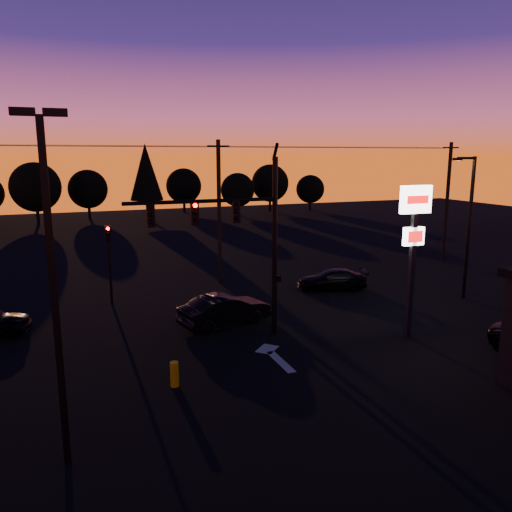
{
  "coord_description": "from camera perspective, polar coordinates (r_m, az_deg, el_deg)",
  "views": [
    {
      "loc": [
        -7.13,
        -15.99,
        8.08
      ],
      "look_at": [
        1.0,
        5.0,
        3.5
      ],
      "focal_mm": 35.0,
      "sensor_mm": 36.0,
      "label": 1
    }
  ],
  "objects": [
    {
      "name": "utility_pole_1",
      "position": [
        31.54,
        -4.23,
        5.12
      ],
      "size": [
        1.4,
        0.26,
        9.0
      ],
      "color": "black",
      "rests_on": "ground"
    },
    {
      "name": "lane_arrow",
      "position": [
        20.86,
        2.07,
        -11.28
      ],
      "size": [
        1.2,
        3.1,
        0.01
      ],
      "color": "beige",
      "rests_on": "ground"
    },
    {
      "name": "secondary_signal",
      "position": [
        28.05,
        -16.44,
        0.3
      ],
      "size": [
        0.3,
        0.31,
        4.35
      ],
      "color": "black",
      "rests_on": "ground"
    },
    {
      "name": "bollard",
      "position": [
        18.37,
        -9.3,
        -13.18
      ],
      "size": [
        0.3,
        0.3,
        0.91
      ],
      "primitive_type": "cylinder",
      "color": "#CAB105",
      "rests_on": "ground"
    },
    {
      "name": "power_wires",
      "position": [
        31.35,
        -4.34,
        12.36
      ],
      "size": [
        36.0,
        1.22,
        0.07
      ],
      "color": "black",
      "rests_on": "ground"
    },
    {
      "name": "car_mid",
      "position": [
        24.21,
        -3.54,
        -6.16
      ],
      "size": [
        4.76,
        2.65,
        1.49
      ],
      "primitive_type": "imported",
      "rotation": [
        0.0,
        0.0,
        1.82
      ],
      "color": "black",
      "rests_on": "ground"
    },
    {
      "name": "tree_3",
      "position": [
        68.2,
        -18.66,
        7.25
      ],
      "size": [
        4.95,
        4.95,
        6.22
      ],
      "color": "black",
      "rests_on": "ground"
    },
    {
      "name": "ground",
      "position": [
        19.28,
        2.67,
        -13.28
      ],
      "size": [
        120.0,
        120.0,
        0.0
      ],
      "primitive_type": "plane",
      "color": "black",
      "rests_on": "ground"
    },
    {
      "name": "car_right",
      "position": [
        30.78,
        8.68,
        -2.68
      ],
      "size": [
        4.55,
        3.04,
        1.22
      ],
      "primitive_type": "imported",
      "rotation": [
        0.0,
        0.0,
        -1.92
      ],
      "color": "black",
      "rests_on": "ground"
    },
    {
      "name": "parking_lot_light",
      "position": [
        13.3,
        -22.27,
        -1.57
      ],
      "size": [
        1.25,
        0.3,
        9.14
      ],
      "color": "black",
      "rests_on": "ground"
    },
    {
      "name": "pylon_sign",
      "position": [
        22.71,
        17.61,
        2.95
      ],
      "size": [
        1.5,
        0.28,
        6.8
      ],
      "color": "black",
      "rests_on": "ground"
    },
    {
      "name": "tree_6",
      "position": [
        67.87,
        -2.11,
        7.56
      ],
      "size": [
        4.54,
        4.54,
        5.71
      ],
      "color": "black",
      "rests_on": "ground"
    },
    {
      "name": "tree_2",
      "position": [
        64.16,
        -23.9,
        7.21
      ],
      "size": [
        5.77,
        5.78,
        7.26
      ],
      "color": "black",
      "rests_on": "ground"
    },
    {
      "name": "tree_5",
      "position": [
        71.96,
        -8.26,
        7.92
      ],
      "size": [
        4.95,
        4.95,
        6.22
      ],
      "color": "black",
      "rests_on": "ground"
    },
    {
      "name": "tree_8",
      "position": [
        74.46,
        6.21,
        7.61
      ],
      "size": [
        4.12,
        4.12,
        5.19
      ],
      "color": "black",
      "rests_on": "ground"
    },
    {
      "name": "utility_pole_2",
      "position": [
        40.59,
        20.99,
        5.81
      ],
      "size": [
        1.4,
        0.26,
        9.0
      ],
      "color": "black",
      "rests_on": "ground"
    },
    {
      "name": "tree_4",
      "position": [
        65.81,
        -12.48,
        9.35
      ],
      "size": [
        4.18,
        4.18,
        9.5
      ],
      "color": "black",
      "rests_on": "ground"
    },
    {
      "name": "traffic_signal_mast",
      "position": [
        21.42,
        -1.77,
        3.05
      ],
      "size": [
        6.79,
        0.52,
        8.58
      ],
      "color": "black",
      "rests_on": "ground"
    },
    {
      "name": "streetlight",
      "position": [
        30.3,
        23.09,
        3.64
      ],
      "size": [
        1.55,
        0.35,
        8.0
      ],
      "color": "black",
      "rests_on": "ground"
    },
    {
      "name": "tree_7",
      "position": [
        72.77,
        1.62,
        8.32
      ],
      "size": [
        5.36,
        5.36,
        6.74
      ],
      "color": "black",
      "rests_on": "ground"
    }
  ]
}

